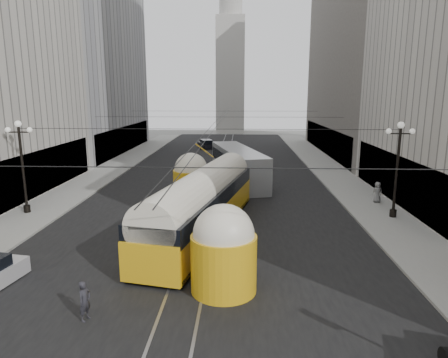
# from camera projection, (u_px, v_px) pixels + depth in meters

# --- Properties ---
(road) EXTENTS (20.00, 85.00, 0.02)m
(road) POSITION_uv_depth(u_px,v_px,m) (218.00, 175.00, 41.62)
(road) COLOR black
(road) RESTS_ON ground
(sidewalk_left) EXTENTS (4.00, 72.00, 0.15)m
(sidewalk_left) POSITION_uv_depth(u_px,v_px,m) (115.00, 167.00, 45.51)
(sidewalk_left) COLOR gray
(sidewalk_left) RESTS_ON ground
(sidewalk_right) EXTENTS (4.00, 72.00, 0.15)m
(sidewalk_right) POSITION_uv_depth(u_px,v_px,m) (327.00, 169.00, 44.54)
(sidewalk_right) COLOR gray
(sidewalk_right) RESTS_ON ground
(rail_left) EXTENTS (0.12, 85.00, 0.04)m
(rail_left) POSITION_uv_depth(u_px,v_px,m) (211.00, 175.00, 41.65)
(rail_left) COLOR gray
(rail_left) RESTS_ON ground
(rail_right) EXTENTS (0.12, 85.00, 0.04)m
(rail_right) POSITION_uv_depth(u_px,v_px,m) (225.00, 175.00, 41.59)
(rail_right) COLOR gray
(rail_right) RESTS_ON ground
(building_left_far) EXTENTS (12.60, 28.60, 28.60)m
(building_left_far) POSITION_uv_depth(u_px,v_px,m) (79.00, 49.00, 54.59)
(building_left_far) COLOR #999999
(building_left_far) RESTS_ON ground
(building_right_far) EXTENTS (12.60, 32.60, 32.60)m
(building_right_far) POSITION_uv_depth(u_px,v_px,m) (376.00, 32.00, 52.54)
(building_right_far) COLOR #514C47
(building_right_far) RESTS_ON ground
(distant_tower) EXTENTS (6.00, 6.00, 31.36)m
(distant_tower) POSITION_uv_depth(u_px,v_px,m) (230.00, 62.00, 84.90)
(distant_tower) COLOR #B2AFA8
(distant_tower) RESTS_ON ground
(lamppost_left_mid) EXTENTS (1.86, 0.44, 6.37)m
(lamppost_left_mid) POSITION_uv_depth(u_px,v_px,m) (22.00, 162.00, 27.18)
(lamppost_left_mid) COLOR black
(lamppost_left_mid) RESTS_ON sidewalk_left
(lamppost_right_mid) EXTENTS (1.86, 0.44, 6.37)m
(lamppost_right_mid) POSITION_uv_depth(u_px,v_px,m) (397.00, 164.00, 26.16)
(lamppost_right_mid) COLOR black
(lamppost_right_mid) RESTS_ON sidewalk_right
(catenary) EXTENTS (25.00, 72.00, 0.23)m
(catenary) POSITION_uv_depth(u_px,v_px,m) (219.00, 118.00, 39.40)
(catenary) COLOR black
(catenary) RESTS_ON ground
(streetcar) EXTENTS (5.95, 17.32, 3.87)m
(streetcar) POSITION_uv_depth(u_px,v_px,m) (203.00, 202.00, 23.89)
(streetcar) COLOR gold
(streetcar) RESTS_ON ground
(city_bus) EXTENTS (5.65, 13.01, 3.20)m
(city_bus) POSITION_uv_depth(u_px,v_px,m) (238.00, 164.00, 37.76)
(city_bus) COLOR #A6A8AB
(city_bus) RESTS_ON ground
(sedan_white_far) EXTENTS (2.47, 4.79, 1.45)m
(sedan_white_far) POSITION_uv_depth(u_px,v_px,m) (237.00, 155.00, 50.53)
(sedan_white_far) COLOR silver
(sedan_white_far) RESTS_ON ground
(sedan_dark_far) EXTENTS (3.07, 4.58, 1.34)m
(sedan_dark_far) POSITION_uv_depth(u_px,v_px,m) (206.00, 144.00, 61.81)
(sedan_dark_far) COLOR black
(sedan_dark_far) RESTS_ON ground
(pedestrian_crossing_a) EXTENTS (0.53, 0.65, 1.54)m
(pedestrian_crossing_a) POSITION_uv_depth(u_px,v_px,m) (85.00, 301.00, 14.73)
(pedestrian_crossing_a) COLOR #232228
(pedestrian_crossing_a) RESTS_ON ground
(pedestrian_sidewalk_right) EXTENTS (0.84, 0.60, 1.58)m
(pedestrian_sidewalk_right) POSITION_uv_depth(u_px,v_px,m) (377.00, 192.00, 30.34)
(pedestrian_sidewalk_right) COLOR slate
(pedestrian_sidewalk_right) RESTS_ON sidewalk_right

